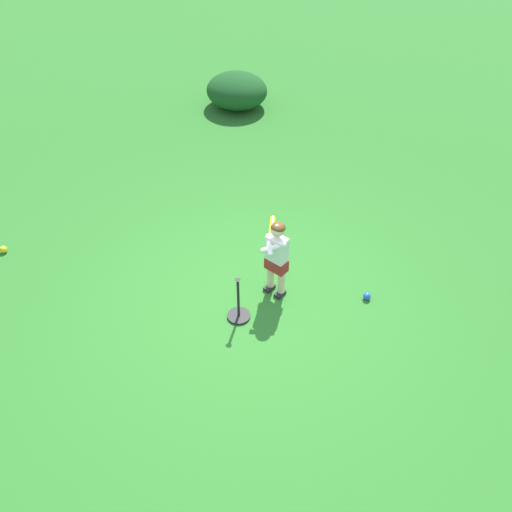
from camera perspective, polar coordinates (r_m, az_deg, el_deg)
The scene contains 6 objects.
ground_plane at distance 6.81m, azimuth -0.43°, elevation -4.65°, with size 40.00×40.00×0.00m, color #2D7528.
child_batter at distance 6.49m, azimuth 2.14°, elevation 0.41°, with size 0.57×0.45×1.08m.
play_ball_midfield at distance 8.22m, azimuth -25.02°, elevation 0.63°, with size 0.10×0.10×0.10m, color yellow.
play_ball_near_batter at distance 6.93m, azimuth 11.58°, elevation -4.16°, with size 0.10×0.10×0.10m, color blue.
batting_tee at distance 6.54m, azimuth -1.83°, elevation -5.77°, with size 0.28×0.28×0.62m.
shrub_left_background at distance 11.16m, azimuth -2.03°, elevation 16.99°, with size 1.15×1.22×0.66m, color #194C1E.
Camera 1 is at (-3.92, -2.69, 4.87)m, focal length 38.06 mm.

